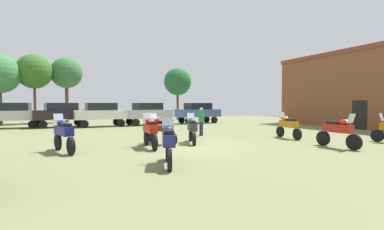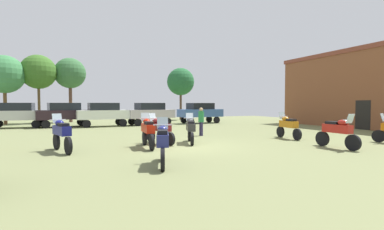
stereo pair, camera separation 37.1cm
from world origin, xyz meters
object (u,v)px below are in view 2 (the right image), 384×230
at_px(brick_building, 377,89).
at_px(motorcycle_7, 160,129).
at_px(tree_2, 181,82).
at_px(car_2, 200,111).
at_px(motorcycle_9, 338,131).
at_px(car_3, 150,112).
at_px(tree_1, 38,72).
at_px(car_5, 64,113).
at_px(motorcycle_5, 288,126).
at_px(tree_4, 70,74).
at_px(car_4, 17,113).
at_px(motorcycle_10, 191,128).
at_px(person_1, 201,119).
at_px(motorcycle_8, 148,131).
at_px(car_1, 104,113).
at_px(tree_5, 4,74).
at_px(motorcycle_1, 163,142).
at_px(motorcycle_11, 62,133).

height_order(brick_building, motorcycle_7, brick_building).
bearing_deg(tree_2, car_2, -93.54).
xyz_separation_m(motorcycle_9, car_3, (-4.06, 16.43, 0.43)).
bearing_deg(tree_1, car_5, -66.97).
distance_m(motorcycle_5, tree_4, 23.20).
distance_m(motorcycle_7, car_4, 15.25).
bearing_deg(car_4, motorcycle_10, -141.57).
height_order(car_4, person_1, car_4).
relative_size(car_5, tree_2, 0.73).
height_order(motorcycle_8, car_2, car_2).
bearing_deg(car_1, brick_building, -119.77).
bearing_deg(car_5, tree_4, -15.08).
relative_size(car_3, car_5, 1.00).
height_order(car_3, tree_1, tree_1).
height_order(car_2, tree_1, tree_1).
distance_m(motorcycle_7, car_5, 13.42).
relative_size(brick_building, car_1, 3.39).
bearing_deg(brick_building, tree_1, 148.48).
bearing_deg(tree_5, tree_4, 15.22).
xyz_separation_m(motorcycle_9, tree_2, (1.49, 23.27, 3.83)).
distance_m(motorcycle_1, person_1, 8.24).
bearing_deg(tree_5, brick_building, -27.89).
distance_m(motorcycle_8, person_1, 5.19).
height_order(motorcycle_9, motorcycle_11, motorcycle_11).
relative_size(motorcycle_11, car_3, 0.48).
bearing_deg(motorcycle_8, motorcycle_5, 3.82).
distance_m(tree_2, tree_5, 17.82).
relative_size(motorcycle_1, motorcycle_10, 0.99).
bearing_deg(car_1, car_2, -91.97).
distance_m(motorcycle_9, tree_1, 26.75).
bearing_deg(brick_building, motorcycle_11, -172.50).
bearing_deg(tree_1, motorcycle_5, -53.64).
bearing_deg(car_4, person_1, -130.40).
bearing_deg(tree_2, brick_building, -56.71).
bearing_deg(motorcycle_11, motorcycle_7, -8.10).
height_order(motorcycle_5, person_1, person_1).
bearing_deg(tree_5, tree_2, 4.52).
bearing_deg(motorcycle_11, motorcycle_1, -69.87).
bearing_deg(car_5, car_3, -105.51).
bearing_deg(motorcycle_1, motorcycle_10, 74.38).
bearing_deg(car_4, motorcycle_8, -149.56).
height_order(motorcycle_8, tree_1, tree_1).
height_order(motorcycle_5, car_5, car_5).
bearing_deg(motorcycle_5, motorcycle_7, 179.03).
bearing_deg(brick_building, motorcycle_7, -172.93).
distance_m(motorcycle_5, motorcycle_8, 7.91).
xyz_separation_m(car_3, tree_1, (-9.54, 6.20, 3.86)).
xyz_separation_m(brick_building, person_1, (-15.76, -0.06, -2.15)).
height_order(motorcycle_1, tree_1, tree_1).
bearing_deg(car_5, tree_5, 34.87).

